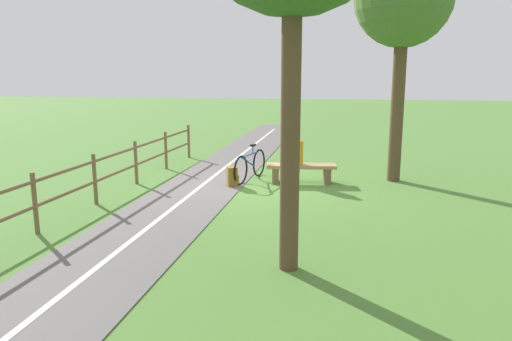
% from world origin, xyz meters
% --- Properties ---
extents(ground_plane, '(80.00, 80.00, 0.00)m').
position_xyz_m(ground_plane, '(0.00, 0.00, 0.00)').
color(ground_plane, '#548438').
extents(paved_path, '(2.53, 36.03, 0.02)m').
position_xyz_m(paved_path, '(1.31, 4.00, 0.01)').
color(paved_path, '#66605E').
rests_on(paved_path, ground_plane).
extents(path_centre_line, '(0.64, 32.00, 0.00)m').
position_xyz_m(path_centre_line, '(1.31, 4.00, 0.02)').
color(path_centre_line, silver).
rests_on(path_centre_line, paved_path).
extents(bench, '(1.73, 0.69, 0.46)m').
position_xyz_m(bench, '(-1.05, -0.63, 0.32)').
color(bench, '#A88456').
rests_on(bench, ground_plane).
extents(person_seated, '(0.40, 0.40, 0.77)m').
position_xyz_m(person_seated, '(-0.91, -0.61, 0.79)').
color(person_seated, orange).
rests_on(person_seated, bench).
extents(bicycle, '(0.50, 1.75, 0.90)m').
position_xyz_m(bicycle, '(0.23, -0.70, 0.38)').
color(bicycle, black).
rests_on(bicycle, ground_plane).
extents(backpack, '(0.34, 0.36, 0.47)m').
position_xyz_m(backpack, '(0.54, -0.02, 0.23)').
color(backpack, olive).
rests_on(backpack, ground_plane).
extents(fence_roadside, '(0.60, 13.37, 1.05)m').
position_xyz_m(fence_roadside, '(3.00, 2.97, 0.62)').
color(fence_roadside, brown).
rests_on(fence_roadside, ground_plane).
extents(tree_by_path, '(2.30, 2.30, 5.52)m').
position_xyz_m(tree_by_path, '(-3.31, -1.27, 4.30)').
color(tree_by_path, brown).
rests_on(tree_by_path, ground_plane).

